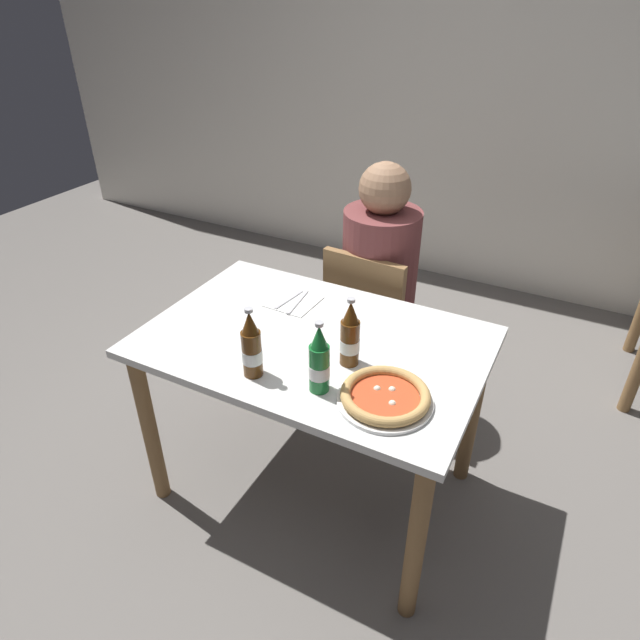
{
  "coord_description": "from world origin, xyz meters",
  "views": [
    {
      "loc": [
        0.77,
        -1.42,
        1.84
      ],
      "look_at": [
        0.0,
        0.05,
        0.8
      ],
      "focal_mm": 30.77,
      "sensor_mm": 36.0,
      "label": 1
    }
  ],
  "objects_px": {
    "dining_table_main": "(314,364)",
    "napkin_with_cutlery": "(293,301)",
    "chair_behind_table": "(372,320)",
    "pizza_margherita_near": "(385,397)",
    "diner_seated": "(378,297)",
    "beer_bottle_center": "(252,347)",
    "beer_bottle_right": "(350,337)",
    "beer_bottle_left": "(319,362)"
  },
  "relations": [
    {
      "from": "beer_bottle_right",
      "to": "napkin_with_cutlery",
      "type": "height_order",
      "value": "beer_bottle_right"
    },
    {
      "from": "beer_bottle_right",
      "to": "pizza_margherita_near",
      "type": "bearing_deg",
      "value": -35.8
    },
    {
      "from": "dining_table_main",
      "to": "diner_seated",
      "type": "xyz_separation_m",
      "value": [
        -0.02,
        0.66,
        -0.05
      ]
    },
    {
      "from": "chair_behind_table",
      "to": "beer_bottle_left",
      "type": "height_order",
      "value": "beer_bottle_left"
    },
    {
      "from": "chair_behind_table",
      "to": "pizza_margherita_near",
      "type": "relative_size",
      "value": 2.89
    },
    {
      "from": "dining_table_main",
      "to": "beer_bottle_center",
      "type": "height_order",
      "value": "beer_bottle_center"
    },
    {
      "from": "chair_behind_table",
      "to": "napkin_with_cutlery",
      "type": "xyz_separation_m",
      "value": [
        -0.17,
        -0.42,
        0.27
      ]
    },
    {
      "from": "beer_bottle_right",
      "to": "beer_bottle_left",
      "type": "bearing_deg",
      "value": -98.04
    },
    {
      "from": "chair_behind_table",
      "to": "napkin_with_cutlery",
      "type": "height_order",
      "value": "chair_behind_table"
    },
    {
      "from": "chair_behind_table",
      "to": "napkin_with_cutlery",
      "type": "relative_size",
      "value": 4.46
    },
    {
      "from": "dining_table_main",
      "to": "pizza_margherita_near",
      "type": "distance_m",
      "value": 0.43
    },
    {
      "from": "diner_seated",
      "to": "beer_bottle_right",
      "type": "bearing_deg",
      "value": -75.4
    },
    {
      "from": "dining_table_main",
      "to": "beer_bottle_center",
      "type": "xyz_separation_m",
      "value": [
        -0.08,
        -0.27,
        0.22
      ]
    },
    {
      "from": "diner_seated",
      "to": "napkin_with_cutlery",
      "type": "bearing_deg",
      "value": -110.44
    },
    {
      "from": "diner_seated",
      "to": "beer_bottle_center",
      "type": "height_order",
      "value": "diner_seated"
    },
    {
      "from": "beer_bottle_right",
      "to": "napkin_with_cutlery",
      "type": "bearing_deg",
      "value": 144.56
    },
    {
      "from": "pizza_margherita_near",
      "to": "beer_bottle_right",
      "type": "xyz_separation_m",
      "value": [
        -0.18,
        0.13,
        0.08
      ]
    },
    {
      "from": "chair_behind_table",
      "to": "pizza_margherita_near",
      "type": "height_order",
      "value": "chair_behind_table"
    },
    {
      "from": "beer_bottle_left",
      "to": "beer_bottle_center",
      "type": "height_order",
      "value": "same"
    },
    {
      "from": "beer_bottle_right",
      "to": "dining_table_main",
      "type": "bearing_deg",
      "value": 157.77
    },
    {
      "from": "beer_bottle_center",
      "to": "napkin_with_cutlery",
      "type": "distance_m",
      "value": 0.48
    },
    {
      "from": "pizza_margherita_near",
      "to": "beer_bottle_right",
      "type": "relative_size",
      "value": 1.19
    },
    {
      "from": "diner_seated",
      "to": "beer_bottle_left",
      "type": "bearing_deg",
      "value": -79.5
    },
    {
      "from": "beer_bottle_center",
      "to": "dining_table_main",
      "type": "bearing_deg",
      "value": 74.39
    },
    {
      "from": "chair_behind_table",
      "to": "dining_table_main",
      "type": "bearing_deg",
      "value": 95.73
    },
    {
      "from": "dining_table_main",
      "to": "chair_behind_table",
      "type": "xyz_separation_m",
      "value": [
        -0.02,
        0.61,
        -0.15
      ]
    },
    {
      "from": "beer_bottle_center",
      "to": "chair_behind_table",
      "type": "bearing_deg",
      "value": 86.51
    },
    {
      "from": "beer_bottle_right",
      "to": "napkin_with_cutlery",
      "type": "relative_size",
      "value": 1.3
    },
    {
      "from": "dining_table_main",
      "to": "napkin_with_cutlery",
      "type": "bearing_deg",
      "value": 135.45
    },
    {
      "from": "beer_bottle_center",
      "to": "pizza_margherita_near",
      "type": "bearing_deg",
      "value": 9.03
    },
    {
      "from": "beer_bottle_right",
      "to": "diner_seated",
      "type": "bearing_deg",
      "value": 104.6
    },
    {
      "from": "beer_bottle_center",
      "to": "napkin_with_cutlery",
      "type": "relative_size",
      "value": 1.3
    },
    {
      "from": "dining_table_main",
      "to": "beer_bottle_right",
      "type": "height_order",
      "value": "beer_bottle_right"
    },
    {
      "from": "beer_bottle_left",
      "to": "beer_bottle_center",
      "type": "xyz_separation_m",
      "value": [
        -0.22,
        -0.03,
        0.0
      ]
    },
    {
      "from": "dining_table_main",
      "to": "beer_bottle_right",
      "type": "bearing_deg",
      "value": -22.23
    },
    {
      "from": "dining_table_main",
      "to": "napkin_with_cutlery",
      "type": "relative_size",
      "value": 6.3
    },
    {
      "from": "diner_seated",
      "to": "beer_bottle_left",
      "type": "relative_size",
      "value": 4.89
    },
    {
      "from": "dining_table_main",
      "to": "pizza_margherita_near",
      "type": "relative_size",
      "value": 4.08
    },
    {
      "from": "chair_behind_table",
      "to": "diner_seated",
      "type": "xyz_separation_m",
      "value": [
        0.0,
        0.05,
        0.1
      ]
    },
    {
      "from": "napkin_with_cutlery",
      "to": "diner_seated",
      "type": "bearing_deg",
      "value": 69.56
    },
    {
      "from": "dining_table_main",
      "to": "chair_behind_table",
      "type": "distance_m",
      "value": 0.63
    },
    {
      "from": "dining_table_main",
      "to": "beer_bottle_center",
      "type": "bearing_deg",
      "value": -105.61
    }
  ]
}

